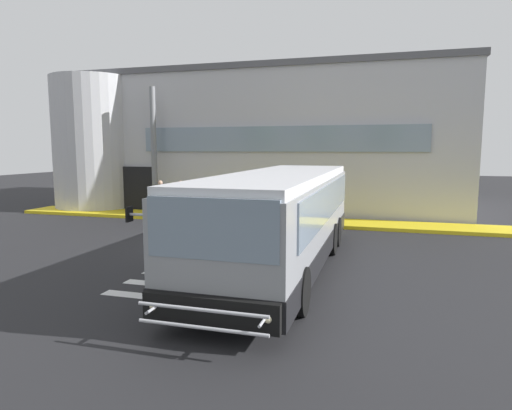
% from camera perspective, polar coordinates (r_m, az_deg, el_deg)
% --- Properties ---
extents(ground_plane, '(80.00, 90.00, 0.02)m').
position_cam_1_polar(ground_plane, '(16.20, -6.01, -4.73)').
color(ground_plane, '#232326').
rests_on(ground_plane, ground).
extents(bay_paint_stripes, '(4.40, 3.96, 0.01)m').
position_cam_1_polar(bay_paint_stripes, '(11.70, -4.71, -9.39)').
color(bay_paint_stripes, silver).
rests_on(bay_paint_stripes, ground).
extents(terminal_building, '(21.60, 13.80, 7.45)m').
position_cam_1_polar(terminal_building, '(27.09, 1.92, 8.08)').
color(terminal_building, '#B7B7BC').
rests_on(terminal_building, ground).
extents(boarding_curb, '(23.80, 2.00, 0.15)m').
position_cam_1_polar(boarding_curb, '(20.63, -0.97, -1.84)').
color(boarding_curb, yellow).
rests_on(boarding_curb, ground).
extents(entry_support_column, '(0.28, 0.28, 6.23)m').
position_cam_1_polar(entry_support_column, '(22.97, -13.02, 6.91)').
color(entry_support_column, slate).
rests_on(entry_support_column, boarding_curb).
extents(bus_main_foreground, '(3.05, 10.89, 2.70)m').
position_cam_1_polar(bus_main_foreground, '(12.36, 3.25, -2.14)').
color(bus_main_foreground, gray).
rests_on(bus_main_foreground, ground).
extents(passenger_near_column, '(0.57, 0.32, 1.68)m').
position_cam_1_polar(passenger_near_column, '(21.90, -12.20, 1.18)').
color(passenger_near_column, '#2D2D33').
rests_on(passenger_near_column, boarding_curb).
extents(passenger_by_doorway, '(0.50, 0.52, 1.68)m').
position_cam_1_polar(passenger_by_doorway, '(21.70, -9.69, 1.28)').
color(passenger_by_doorway, '#1E2338').
rests_on(passenger_by_doorway, boarding_curb).
extents(passenger_at_curb_edge, '(0.39, 0.50, 1.68)m').
position_cam_1_polar(passenger_at_curb_edge, '(21.19, -6.34, 1.10)').
color(passenger_at_curb_edge, '#4C4233').
rests_on(passenger_at_curb_edge, boarding_curb).
extents(safety_bollard_yellow, '(0.18, 0.18, 0.90)m').
position_cam_1_polar(safety_bollard_yellow, '(19.11, 1.31, -1.44)').
color(safety_bollard_yellow, yellow).
rests_on(safety_bollard_yellow, ground).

